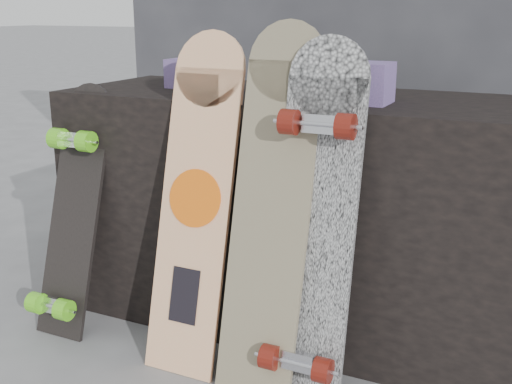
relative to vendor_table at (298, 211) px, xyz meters
The scene contains 9 objects.
vendor_table is the anchor object (origin of this frame).
booth 1.10m from the vendor_table, 90.00° to the left, with size 2.40×0.22×2.20m.
merch_box_purple 0.61m from the vendor_table, behind, with size 0.18×0.12×0.10m, color navy.
merch_box_small 0.53m from the vendor_table, 21.78° to the right, with size 0.14×0.14×0.12m, color navy.
merch_box_flat 0.45m from the vendor_table, 21.66° to the left, with size 0.22×0.10×0.06m, color #D1B78C.
longboard_geisha 0.43m from the vendor_table, 116.39° to the right, with size 0.23×0.28×1.01m.
longboard_celtic 0.43m from the vendor_table, 78.99° to the right, with size 0.23×0.28×1.05m.
longboard_cascadia 0.46m from the vendor_table, 62.51° to the right, with size 0.23×0.26×1.01m.
skateboard_dark 0.77m from the vendor_table, 150.98° to the right, with size 0.19×0.33×0.83m.
Camera 1 is at (0.78, -1.46, 1.07)m, focal length 45.00 mm.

